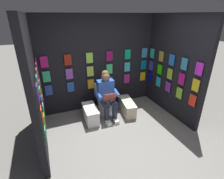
# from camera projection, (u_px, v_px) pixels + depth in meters

# --- Properties ---
(ground_plane) EXTENTS (30.00, 30.00, 0.00)m
(ground_plane) POSITION_uv_depth(u_px,v_px,m) (134.00, 151.00, 3.28)
(ground_plane) COLOR gray
(display_wall_back) EXTENTS (3.15, 0.14, 2.44)m
(display_wall_back) POSITION_uv_depth(u_px,v_px,m) (99.00, 63.00, 4.49)
(display_wall_back) COLOR black
(display_wall_back) RESTS_ON ground
(display_wall_left) EXTENTS (0.14, 1.97, 2.44)m
(display_wall_left) POSITION_uv_depth(u_px,v_px,m) (173.00, 67.00, 4.17)
(display_wall_left) COLOR black
(display_wall_left) RESTS_ON ground
(display_wall_right) EXTENTS (0.14, 1.97, 2.44)m
(display_wall_right) POSITION_uv_depth(u_px,v_px,m) (34.00, 86.00, 3.07)
(display_wall_right) COLOR black
(display_wall_right) RESTS_ON ground
(toilet) EXTENTS (0.41, 0.56, 0.77)m
(toilet) POSITION_uv_depth(u_px,v_px,m) (104.00, 101.00, 4.46)
(toilet) COLOR white
(toilet) RESTS_ON ground
(person_reading) EXTENTS (0.53, 0.69, 1.19)m
(person_reading) POSITION_uv_depth(u_px,v_px,m) (107.00, 95.00, 4.16)
(person_reading) COLOR blue
(person_reading) RESTS_ON ground
(comic_longbox_near) EXTENTS (0.33, 0.69, 0.37)m
(comic_longbox_near) POSITION_uv_depth(u_px,v_px,m) (91.00, 114.00, 4.13)
(comic_longbox_near) COLOR white
(comic_longbox_near) RESTS_ON ground
(comic_longbox_far) EXTENTS (0.41, 0.82, 0.34)m
(comic_longbox_far) POSITION_uv_depth(u_px,v_px,m) (127.00, 107.00, 4.49)
(comic_longbox_far) COLOR beige
(comic_longbox_far) RESTS_ON ground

